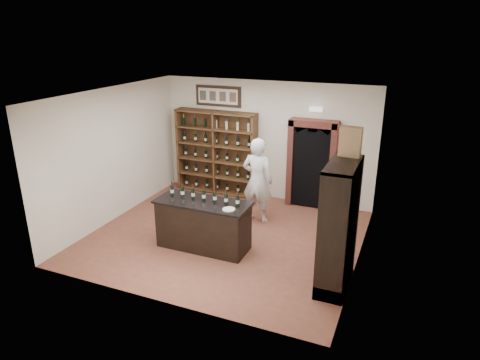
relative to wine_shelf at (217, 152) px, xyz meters
name	(u,v)px	position (x,y,z in m)	size (l,w,h in m)	color
floor	(225,236)	(1.30, -2.33, -1.10)	(5.50, 5.50, 0.00)	brown
ceiling	(223,95)	(1.30, -2.33, 1.90)	(5.50, 5.50, 0.00)	white
wall_back	(266,141)	(1.30, 0.17, 0.40)	(5.50, 0.04, 3.00)	silver
wall_left	(114,155)	(-1.45, -2.33, 0.40)	(0.04, 5.00, 3.00)	silver
wall_right	(364,188)	(4.05, -2.33, 0.40)	(0.04, 5.00, 3.00)	silver
wine_shelf	(217,152)	(0.00, 0.00, 0.00)	(2.20, 0.38, 2.20)	#57341D
framed_picture	(218,96)	(0.00, 0.14, 1.45)	(1.25, 0.04, 0.52)	black
arched_doorway	(312,162)	(2.55, 0.00, 0.04)	(1.17, 0.35, 2.17)	black
emergency_light	(316,109)	(2.55, 0.09, 1.30)	(0.30, 0.10, 0.10)	white
tasting_counter	(203,225)	(1.10, -2.93, -0.61)	(1.88, 0.78, 1.00)	black
counter_bottle_0	(172,190)	(0.38, -2.88, 0.01)	(0.07, 0.07, 0.30)	black
counter_bottle_1	(182,192)	(0.62, -2.88, 0.01)	(0.07, 0.07, 0.30)	black
counter_bottle_2	(193,194)	(0.86, -2.88, 0.01)	(0.07, 0.07, 0.30)	black
counter_bottle_3	(204,195)	(1.10, -2.88, 0.01)	(0.07, 0.07, 0.30)	black
counter_bottle_4	(215,197)	(1.34, -2.88, 0.01)	(0.07, 0.07, 0.30)	black
counter_bottle_5	(226,199)	(1.58, -2.88, 0.01)	(0.07, 0.07, 0.30)	black
counter_bottle_6	(238,201)	(1.82, -2.88, 0.01)	(0.07, 0.07, 0.30)	black
side_cabinet	(339,245)	(3.82, -3.23, -0.35)	(0.48, 1.20, 2.20)	black
shopkeeper	(258,181)	(1.65, -1.33, -0.12)	(0.71, 0.47, 1.96)	silver
plate	(229,209)	(1.74, -3.11, -0.09)	(0.24, 0.24, 0.02)	beige
wine_crate	(350,142)	(3.80, -2.83, 1.35)	(0.35, 0.15, 0.50)	tan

